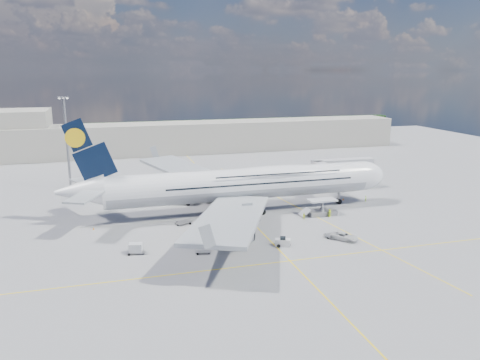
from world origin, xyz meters
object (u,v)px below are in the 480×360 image
object	(u,v)px
crew_nose	(366,199)
cone_tail	(93,228)
cone_wing_right_inner	(228,230)
crew_van	(330,213)
crew_wing	(237,228)
cargo_loader	(321,210)
airliner	(243,183)
dolly_row_c	(203,252)
dolly_nose_near	(332,235)
light_mast	(67,142)
dolly_row_a	(136,248)
dolly_nose_far	(333,235)
catering_truck_outer	(176,179)
cone_wing_left_outer	(151,186)
catering_truck_inner	(179,196)
service_van	(344,236)
cone_wing_left_inner	(214,192)
jet_bridge	(337,167)
cone_nose	(343,199)
dolly_back	(183,223)
baggage_tug	(283,242)
cone_wing_right_outer	(199,247)
crew_loader	(304,216)
crew_tug	(239,230)
dolly_row_b	(223,235)

from	to	relation	value
crew_nose	cone_tail	distance (m)	65.86
cone_wing_right_inner	crew_van	bearing A→B (deg)	7.23
crew_wing	cargo_loader	bearing A→B (deg)	-40.79
airliner	dolly_row_c	distance (m)	27.33
dolly_row_c	dolly_nose_near	xyz separation A→B (m)	(26.53, 1.21, 0.06)
light_mast	crew_wing	world-z (taller)	light_mast
dolly_row_a	dolly_nose_far	distance (m)	38.54
catering_truck_outer	cone_wing_left_outer	world-z (taller)	catering_truck_outer
cone_wing_right_inner	dolly_row_a	bearing A→B (deg)	-159.50
catering_truck_inner	crew_nose	bearing A→B (deg)	6.25
service_van	airliner	bearing A→B (deg)	80.48
cone_wing_left_inner	crew_van	bearing A→B (deg)	-53.92
crew_nose	cone_wing_left_outer	xyz separation A→B (m)	(-50.86, 30.20, -0.50)
jet_bridge	dolly_row_a	xyz separation A→B (m)	(-55.40, -30.26, -5.79)
cone_nose	airliner	bearing A→B (deg)	-174.38
dolly_back	catering_truck_inner	distance (m)	15.82
airliner	dolly_row_a	xyz separation A→B (m)	(-25.85, -19.33, -5.80)
airliner	baggage_tug	distance (m)	23.86
cone_wing_left_outer	cone_wing_right_outer	bearing A→B (deg)	-85.28
catering_truck_inner	cone_nose	distance (m)	41.69
crew_van	cone_tail	xyz separation A→B (m)	(-51.25, 5.58, -0.65)
crew_loader	service_van	bearing A→B (deg)	-60.18
light_mast	cone_wing_right_outer	bearing A→B (deg)	-64.82
airliner	crew_loader	xyz separation A→B (m)	(11.44, -9.32, -6.09)
cargo_loader	crew_nose	distance (m)	17.24
crew_wing	crew_van	size ratio (longest dim) A/B	0.94
cone_tail	crew_loader	bearing A→B (deg)	-7.39
service_van	cone_wing_right_inner	bearing A→B (deg)	111.34
jet_bridge	crew_tug	distance (m)	43.25
dolly_row_b	cone_wing_right_outer	distance (m)	6.52
jet_bridge	baggage_tug	world-z (taller)	jet_bridge
baggage_tug	cone_wing_left_inner	xyz separation A→B (m)	(-3.69, 41.95, -0.52)
dolly_row_c	cone_wing_right_inner	distance (m)	12.66
baggage_tug	cone_tail	bearing A→B (deg)	172.69
service_van	crew_loader	xyz separation A→B (m)	(-2.36, 14.05, 0.03)
catering_truck_inner	crew_wing	distance (m)	24.85
jet_bridge	crew_nose	world-z (taller)	jet_bridge
dolly_row_a	cone_wing_left_inner	xyz separation A→B (m)	(23.25, 38.22, -0.80)
dolly_row_b	dolly_nose_near	size ratio (longest dim) A/B	0.84
dolly_row_a	cone_nose	distance (m)	57.74
catering_truck_outer	crew_nose	world-z (taller)	catering_truck_outer
crew_nose	crew_wing	bearing A→B (deg)	144.64
crew_nose	cone_wing_right_outer	world-z (taller)	crew_nose
dolly_row_b	cone_tail	bearing A→B (deg)	175.78
crew_van	dolly_back	bearing A→B (deg)	71.32
cone_wing_left_outer	cone_wing_right_inner	xyz separation A→B (m)	(11.81, -42.28, 0.05)
cone_nose	cone_wing_left_inner	xyz separation A→B (m)	(-30.11, 16.19, -0.02)
crew_loader	crew_van	bearing A→B (deg)	22.55
light_mast	cargo_loader	bearing A→B (deg)	-36.54
crew_nose	cone_nose	distance (m)	5.58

